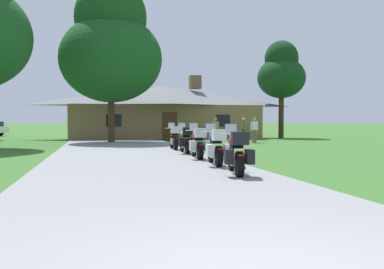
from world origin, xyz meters
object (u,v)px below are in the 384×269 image
motorcycle_blue_second_in_row (216,148)px  bystander_tan_shirt_near_lodge (215,128)px  motorcycle_orange_farthest_in_row (174,138)px  motorcycle_red_third_in_row (198,144)px  tree_right_of_lodge (281,72)px  tree_by_lodge_front (111,47)px  bystander_olive_shirt_beside_signpost (244,129)px  bystander_white_shirt_by_tree (254,129)px  motorcycle_red_nearest_to_camera (237,153)px  motorcycle_silver_fourth_in_row (186,141)px

motorcycle_blue_second_in_row → bystander_tan_shirt_near_lodge: bystander_tan_shirt_near_lodge is taller
motorcycle_orange_farthest_in_row → bystander_tan_shirt_near_lodge: bearing=65.3°
motorcycle_red_third_in_row → bystander_tan_shirt_near_lodge: bearing=75.9°
motorcycle_blue_second_in_row → tree_right_of_lodge: (11.80, 21.63, 4.96)m
motorcycle_blue_second_in_row → tree_right_of_lodge: size_ratio=0.25×
tree_right_of_lodge → tree_by_lodge_front: (-14.42, -5.48, 0.74)m
bystander_olive_shirt_beside_signpost → motorcycle_orange_farthest_in_row: bearing=-39.1°
bystander_white_shirt_by_tree → tree_right_of_lodge: tree_right_of_lodge is taller
motorcycle_red_third_in_row → bystander_olive_shirt_beside_signpost: bearing=67.9°
motorcycle_red_nearest_to_camera → bystander_olive_shirt_beside_signpost: (6.36, 17.70, 0.32)m
motorcycle_blue_second_in_row → bystander_tan_shirt_near_lodge: 17.80m
motorcycle_silver_fourth_in_row → motorcycle_orange_farthest_in_row: (-0.01, 2.78, 0.01)m
motorcycle_blue_second_in_row → bystander_tan_shirt_near_lodge: bearing=79.8°
bystander_olive_shirt_beside_signpost → tree_right_of_lodge: 9.63m
motorcycle_orange_farthest_in_row → tree_right_of_lodge: tree_right_of_lodge is taller
bystander_tan_shirt_near_lodge → motorcycle_red_nearest_to_camera: bearing=117.2°
bystander_white_shirt_by_tree → tree_by_lodge_front: size_ratio=0.16×
motorcycle_blue_second_in_row → tree_by_lodge_front: size_ratio=0.19×
bystander_olive_shirt_beside_signpost → tree_right_of_lodge: tree_right_of_lodge is taller
motorcycle_blue_second_in_row → motorcycle_red_third_in_row: same height
motorcycle_red_third_in_row → motorcycle_orange_farthest_in_row: 5.47m
motorcycle_red_nearest_to_camera → tree_right_of_lodge: size_ratio=0.25×
motorcycle_red_nearest_to_camera → bystander_olive_shirt_beside_signpost: size_ratio=1.25×
tree_right_of_lodge → motorcycle_red_nearest_to_camera: bearing=-116.4°
bystander_tan_shirt_near_lodge → tree_right_of_lodge: (7.06, 4.48, 4.62)m
motorcycle_red_third_in_row → motorcycle_silver_fourth_in_row: size_ratio=1.00×
motorcycle_blue_second_in_row → motorcycle_orange_farthest_in_row: size_ratio=1.00×
motorcycle_orange_farthest_in_row → bystander_white_shirt_by_tree: 8.88m
tree_by_lodge_front → motorcycle_red_nearest_to_camera: bearing=-82.4°
bystander_olive_shirt_beside_signpost → tree_right_of_lodge: size_ratio=0.20×
motorcycle_silver_fourth_in_row → bystander_white_shirt_by_tree: bearing=55.9°
motorcycle_silver_fourth_in_row → bystander_white_shirt_by_tree: 10.98m
motorcycle_blue_second_in_row → bystander_olive_shirt_beside_signpost: (6.23, 15.29, 0.32)m
motorcycle_orange_farthest_in_row → bystander_olive_shirt_beside_signpost: bearing=52.1°
motorcycle_blue_second_in_row → tree_by_lodge_front: 17.33m
motorcycle_blue_second_in_row → motorcycle_orange_farthest_in_row: bearing=94.5°
motorcycle_red_nearest_to_camera → motorcycle_blue_second_in_row: 2.42m
bystander_tan_shirt_near_lodge → bystander_white_shirt_by_tree: bearing=161.7°
motorcycle_red_third_in_row → tree_by_lodge_front: size_ratio=0.19×
motorcycle_red_nearest_to_camera → motorcycle_orange_farthest_in_row: (0.23, 10.40, 0.01)m
motorcycle_red_nearest_to_camera → motorcycle_red_third_in_row: (0.15, 4.93, 0.00)m
tree_right_of_lodge → tree_by_lodge_front: bearing=-159.2°
motorcycle_blue_second_in_row → tree_right_of_lodge: bearing=66.7°
bystander_olive_shirt_beside_signpost → motorcycle_red_third_in_row: bearing=-25.1°
bystander_olive_shirt_beside_signpost → bystander_white_shirt_by_tree: size_ratio=0.99×
bystander_white_shirt_by_tree → motorcycle_red_third_in_row: bearing=-130.4°
bystander_olive_shirt_beside_signpost → bystander_white_shirt_by_tree: bearing=15.9°
motorcycle_red_third_in_row → motorcycle_silver_fourth_in_row: bearing=91.7°
motorcycle_red_third_in_row → bystander_tan_shirt_near_lodge: (4.73, 14.64, 0.34)m
motorcycle_orange_farthest_in_row → bystander_white_shirt_by_tree: bearing=45.5°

